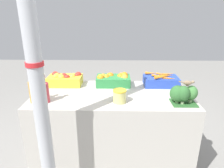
% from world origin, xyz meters
% --- Properties ---
extents(ground_plane, '(10.00, 10.00, 0.00)m').
position_xyz_m(ground_plane, '(0.00, 0.00, 0.00)').
color(ground_plane, gray).
extents(market_table, '(1.59, 0.78, 0.83)m').
position_xyz_m(market_table, '(0.00, 0.00, 0.41)').
color(market_table, '#B7B2A8').
rests_on(market_table, ground_plane).
extents(support_pole, '(0.12, 0.12, 2.36)m').
position_xyz_m(support_pole, '(-0.48, -0.65, 1.18)').
color(support_pole, '#B7BABF').
rests_on(support_pole, ground_plane).
extents(apple_crate, '(0.38, 0.23, 0.14)m').
position_xyz_m(apple_crate, '(-0.54, 0.25, 0.89)').
color(apple_crate, gold).
rests_on(apple_crate, market_table).
extents(orange_crate, '(0.38, 0.23, 0.14)m').
position_xyz_m(orange_crate, '(0.02, 0.25, 0.89)').
color(orange_crate, '#2D8442').
rests_on(orange_crate, market_table).
extents(carrot_crate, '(0.38, 0.24, 0.14)m').
position_xyz_m(carrot_crate, '(0.54, 0.24, 0.88)').
color(carrot_crate, '#2847B7').
rests_on(carrot_crate, market_table).
extents(broccoli_pile, '(0.25, 0.18, 0.18)m').
position_xyz_m(broccoli_pile, '(0.64, -0.23, 0.92)').
color(broccoli_pile, '#2D602D').
rests_on(broccoli_pile, market_table).
extents(juice_bottle_amber, '(0.08, 0.08, 0.28)m').
position_xyz_m(juice_bottle_amber, '(-0.71, -0.22, 0.94)').
color(juice_bottle_amber, gold).
rests_on(juice_bottle_amber, market_table).
extents(juice_bottle_ruby, '(0.08, 0.08, 0.27)m').
position_xyz_m(juice_bottle_ruby, '(-0.61, -0.22, 0.94)').
color(juice_bottle_ruby, '#B2333D').
rests_on(juice_bottle_ruby, market_table).
extents(pickle_jar, '(0.12, 0.12, 0.12)m').
position_xyz_m(pickle_jar, '(0.07, -0.21, 0.89)').
color(pickle_jar, '#D1CC75').
rests_on(pickle_jar, market_table).
extents(sparrow_bird, '(0.13, 0.05, 0.05)m').
position_xyz_m(sparrow_bird, '(0.67, -0.24, 1.03)').
color(sparrow_bird, '#4C3D2D').
rests_on(sparrow_bird, broccoli_pile).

